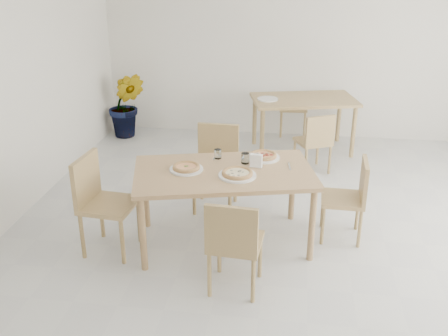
# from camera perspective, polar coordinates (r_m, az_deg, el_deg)

# --- Properties ---
(main_table) EXTENTS (1.81, 1.29, 0.75)m
(main_table) POSITION_cam_1_polar(r_m,az_deg,el_deg) (4.83, -0.00, -1.11)
(main_table) COLOR #A87B56
(main_table) RESTS_ON ground
(chair_south) EXTENTS (0.45, 0.45, 0.85)m
(chair_south) POSITION_cam_1_polar(r_m,az_deg,el_deg) (4.20, 1.07, -7.89)
(chair_south) COLOR tan
(chair_south) RESTS_ON ground
(chair_north) EXTENTS (0.46, 0.46, 0.90)m
(chair_north) POSITION_cam_1_polar(r_m,az_deg,el_deg) (5.63, -0.82, 0.80)
(chair_north) COLOR tan
(chair_north) RESTS_ON ground
(chair_west) EXTENTS (0.50, 0.50, 0.93)m
(chair_west) POSITION_cam_1_polar(r_m,az_deg,el_deg) (4.91, -13.37, -3.11)
(chair_west) COLOR tan
(chair_west) RESTS_ON ground
(chair_east) EXTENTS (0.41, 0.41, 0.81)m
(chair_east) POSITION_cam_1_polar(r_m,az_deg,el_deg) (5.14, 13.67, -2.77)
(chair_east) COLOR tan
(chair_east) RESTS_ON ground
(plate_margherita) EXTENTS (0.31, 0.31, 0.02)m
(plate_margherita) POSITION_cam_1_polar(r_m,az_deg,el_deg) (4.82, -4.12, -0.13)
(plate_margherita) COLOR white
(plate_margherita) RESTS_ON main_table
(plate_mushroom) EXTENTS (0.34, 0.34, 0.02)m
(plate_mushroom) POSITION_cam_1_polar(r_m,az_deg,el_deg) (4.68, 1.45, -0.80)
(plate_mushroom) COLOR white
(plate_mushroom) RESTS_ON main_table
(plate_pepperoni) EXTENTS (0.32, 0.32, 0.02)m
(plate_pepperoni) POSITION_cam_1_polar(r_m,az_deg,el_deg) (5.09, 4.31, 1.17)
(plate_pepperoni) COLOR white
(plate_pepperoni) RESTS_ON main_table
(pizza_margherita) EXTENTS (0.28, 0.28, 0.03)m
(pizza_margherita) POSITION_cam_1_polar(r_m,az_deg,el_deg) (4.81, -4.13, 0.12)
(pizza_margherita) COLOR tan
(pizza_margherita) RESTS_ON plate_margherita
(pizza_mushroom) EXTENTS (0.37, 0.37, 0.03)m
(pizza_mushroom) POSITION_cam_1_polar(r_m,az_deg,el_deg) (4.67, 1.46, -0.54)
(pizza_mushroom) COLOR tan
(pizza_mushroom) RESTS_ON plate_mushroom
(pizza_pepperoni) EXTENTS (0.27, 0.27, 0.03)m
(pizza_pepperoni) POSITION_cam_1_polar(r_m,az_deg,el_deg) (5.09, 4.32, 1.41)
(pizza_pepperoni) COLOR tan
(pizza_pepperoni) RESTS_ON plate_pepperoni
(tumbler_a) EXTENTS (0.07, 0.07, 0.09)m
(tumbler_a) POSITION_cam_1_polar(r_m,az_deg,el_deg) (5.06, -0.69, 1.54)
(tumbler_a) COLOR white
(tumbler_a) RESTS_ON main_table
(tumbler_b) EXTENTS (0.08, 0.08, 0.10)m
(tumbler_b) POSITION_cam_1_polar(r_m,az_deg,el_deg) (4.95, 2.33, 1.07)
(tumbler_b) COLOR white
(tumbler_b) RESTS_ON main_table
(napkin_holder) EXTENTS (0.13, 0.08, 0.13)m
(napkin_holder) POSITION_cam_1_polar(r_m,az_deg,el_deg) (4.85, 3.53, 0.72)
(napkin_holder) COLOR silver
(napkin_holder) RESTS_ON main_table
(fork_a) EXTENTS (0.03, 0.17, 0.01)m
(fork_a) POSITION_cam_1_polar(r_m,az_deg,el_deg) (5.10, -0.95, 1.20)
(fork_a) COLOR silver
(fork_a) RESTS_ON main_table
(fork_b) EXTENTS (0.04, 0.18, 0.01)m
(fork_b) POSITION_cam_1_polar(r_m,az_deg,el_deg) (4.92, 7.14, 0.18)
(fork_b) COLOR silver
(fork_b) RESTS_ON main_table
(second_table) EXTENTS (1.52, 1.09, 0.75)m
(second_table) POSITION_cam_1_polar(r_m,az_deg,el_deg) (7.25, 8.66, 6.81)
(second_table) COLOR tan
(second_table) RESTS_ON ground
(chair_back_s) EXTENTS (0.51, 0.51, 0.77)m
(chair_back_s) POSITION_cam_1_polar(r_m,az_deg,el_deg) (6.58, 9.96, 3.12)
(chair_back_s) COLOR tan
(chair_back_s) RESTS_ON ground
(chair_back_n) EXTENTS (0.43, 0.43, 0.82)m
(chair_back_n) POSITION_cam_1_polar(r_m,az_deg,el_deg) (8.03, 7.52, 7.11)
(chair_back_n) COLOR tan
(chair_back_n) RESTS_ON ground
(plate_empty) EXTENTS (0.28, 0.28, 0.02)m
(plate_empty) POSITION_cam_1_polar(r_m,az_deg,el_deg) (7.10, 4.78, 7.50)
(plate_empty) COLOR white
(plate_empty) RESTS_ON second_table
(potted_plant) EXTENTS (0.59, 0.50, 0.97)m
(potted_plant) POSITION_cam_1_polar(r_m,az_deg,el_deg) (7.91, -10.56, 6.76)
(potted_plant) COLOR #2B5B1B
(potted_plant) RESTS_ON ground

